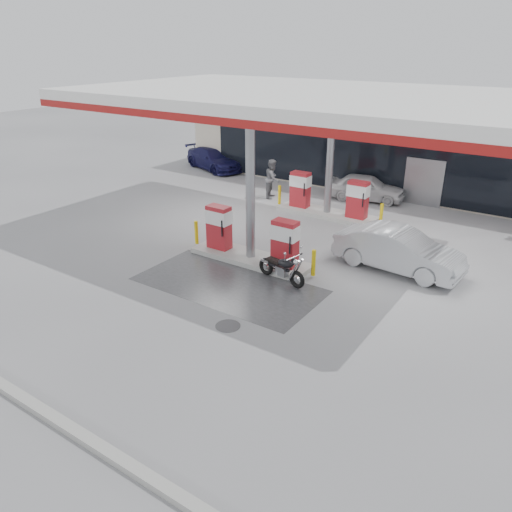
{
  "coord_description": "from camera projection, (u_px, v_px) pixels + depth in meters",
  "views": [
    {
      "loc": [
        9.27,
        -11.35,
        7.25
      ],
      "look_at": [
        1.48,
        0.15,
        1.2
      ],
      "focal_mm": 35.0,
      "sensor_mm": 36.0,
      "label": 1
    }
  ],
  "objects": [
    {
      "name": "hatchback_silver",
      "position": [
        398.0,
        250.0,
        16.84
      ],
      "size": [
        4.43,
        1.83,
        1.43
      ],
      "primitive_type": "imported",
      "rotation": [
        0.0,
        0.0,
        1.5
      ],
      "color": "#B3B6BC",
      "rests_on": "ground"
    },
    {
      "name": "wet_patch",
      "position": [
        228.0,
        285.0,
        16.02
      ],
      "size": [
        6.0,
        3.0,
        0.0
      ],
      "primitive_type": "cube",
      "color": "#4C4C4F",
      "rests_on": "ground"
    },
    {
      "name": "canopy",
      "position": [
        297.0,
        99.0,
        17.97
      ],
      "size": [
        16.0,
        10.02,
        5.51
      ],
      "color": "silver",
      "rests_on": "ground"
    },
    {
      "name": "drain_cover",
      "position": [
        228.0,
        326.0,
        13.73
      ],
      "size": [
        0.7,
        0.7,
        0.01
      ],
      "primitive_type": "cylinder",
      "color": "#38383A",
      "rests_on": "ground"
    },
    {
      "name": "kerb",
      "position": [
        18.0,
        396.0,
        10.93
      ],
      "size": [
        28.0,
        0.25,
        0.15
      ],
      "primitive_type": "cube",
      "color": "gray",
      "rests_on": "ground"
    },
    {
      "name": "sedan_white",
      "position": [
        366.0,
        187.0,
        24.28
      ],
      "size": [
        3.92,
        2.16,
        1.26
      ],
      "primitive_type": "imported",
      "rotation": [
        0.0,
        0.0,
        1.76
      ],
      "color": "silver",
      "rests_on": "ground"
    },
    {
      "name": "parked_car_left",
      "position": [
        214.0,
        159.0,
        30.07
      ],
      "size": [
        4.77,
        3.22,
        1.28
      ],
      "primitive_type": "imported",
      "rotation": [
        0.0,
        0.0,
        1.22
      ],
      "color": "#141341",
      "rests_on": "ground"
    },
    {
      "name": "pump_island_far",
      "position": [
        328.0,
        200.0,
        22.07
      ],
      "size": [
        5.14,
        1.3,
        1.78
      ],
      "color": "#9E9E99",
      "rests_on": "ground"
    },
    {
      "name": "ground",
      "position": [
        216.0,
        281.0,
        16.28
      ],
      "size": [
        90.0,
        90.0,
        0.0
      ],
      "primitive_type": "plane",
      "color": "gray",
      "rests_on": "ground"
    },
    {
      "name": "pump_island_near",
      "position": [
        251.0,
        242.0,
        17.51
      ],
      "size": [
        5.14,
        1.3,
        1.78
      ],
      "color": "#9E9E99",
      "rests_on": "ground"
    },
    {
      "name": "store_building",
      "position": [
        394.0,
        143.0,
        27.57
      ],
      "size": [
        22.0,
        8.22,
        4.0
      ],
      "color": "beige",
      "rests_on": "ground"
    },
    {
      "name": "attendant",
      "position": [
        273.0,
        179.0,
        24.54
      ],
      "size": [
        0.98,
        1.11,
        1.91
      ],
      "primitive_type": "imported",
      "rotation": [
        0.0,
        0.0,
        1.89
      ],
      "color": "#5A5A5F",
      "rests_on": "ground"
    },
    {
      "name": "parked_motorcycle",
      "position": [
        282.0,
        269.0,
        16.09
      ],
      "size": [
        1.95,
        0.82,
        1.01
      ],
      "rotation": [
        0.0,
        0.0,
        -0.2
      ],
      "color": "black",
      "rests_on": "ground"
    }
  ]
}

